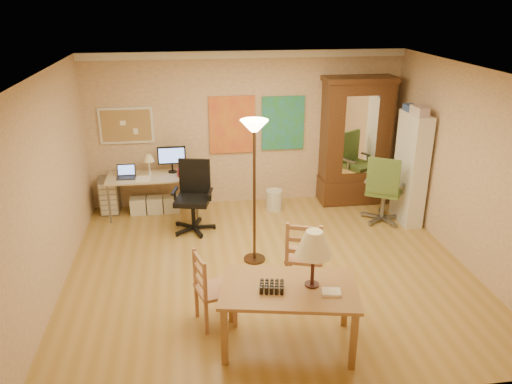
{
  "coord_description": "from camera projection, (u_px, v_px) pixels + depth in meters",
  "views": [
    {
      "loc": [
        -1.02,
        -6.01,
        3.56
      ],
      "look_at": [
        -0.14,
        0.3,
        1.04
      ],
      "focal_mm": 35.0,
      "sensor_mm": 36.0,
      "label": 1
    }
  ],
  "objects": [
    {
      "name": "floor",
      "position": [
        269.0,
        268.0,
        6.97
      ],
      "size": [
        5.5,
        5.5,
        0.0
      ],
      "primitive_type": "plane",
      "color": "#A57E3A",
      "rests_on": "ground"
    },
    {
      "name": "crown_molding",
      "position": [
        246.0,
        54.0,
        8.26
      ],
      "size": [
        5.5,
        0.08,
        0.12
      ],
      "primitive_type": "cube",
      "color": "white",
      "rests_on": "floor"
    },
    {
      "name": "corkboard",
      "position": [
        126.0,
        126.0,
        8.43
      ],
      "size": [
        0.9,
        0.04,
        0.62
      ],
      "primitive_type": "cube",
      "color": "tan",
      "rests_on": "floor"
    },
    {
      "name": "art_panel_left",
      "position": [
        232.0,
        125.0,
        8.68
      ],
      "size": [
        0.8,
        0.04,
        1.0
      ],
      "primitive_type": "cube",
      "color": "gold",
      "rests_on": "floor"
    },
    {
      "name": "art_panel_right",
      "position": [
        283.0,
        123.0,
        8.79
      ],
      "size": [
        0.75,
        0.04,
        0.95
      ],
      "primitive_type": "cube",
      "color": "teal",
      "rests_on": "floor"
    },
    {
      "name": "dining_table",
      "position": [
        298.0,
        275.0,
        5.17
      ],
      "size": [
        1.57,
        1.12,
        1.34
      ],
      "color": "olive",
      "rests_on": "floor"
    },
    {
      "name": "ladder_chair_back",
      "position": [
        304.0,
        258.0,
        6.29
      ],
      "size": [
        0.59,
        0.57,
        1.0
      ],
      "color": "#9D6748",
      "rests_on": "floor"
    },
    {
      "name": "ladder_chair_left",
      "position": [
        213.0,
        291.0,
        5.67
      ],
      "size": [
        0.5,
        0.51,
        0.91
      ],
      "color": "#9D6748",
      "rests_on": "floor"
    },
    {
      "name": "torchiere_lamp",
      "position": [
        254.0,
        150.0,
        6.58
      ],
      "size": [
        0.37,
        0.37,
        2.05
      ],
      "color": "#3F2919",
      "rests_on": "floor"
    },
    {
      "name": "computer_desk",
      "position": [
        156.0,
        190.0,
        8.59
      ],
      "size": [
        1.53,
        0.67,
        1.16
      ],
      "color": "tan",
      "rests_on": "floor"
    },
    {
      "name": "office_chair_black",
      "position": [
        194.0,
        212.0,
        8.02
      ],
      "size": [
        0.7,
        0.7,
        1.14
      ],
      "color": "black",
      "rests_on": "floor"
    },
    {
      "name": "office_chair_green",
      "position": [
        382.0,
        204.0,
        8.31
      ],
      "size": [
        0.73,
        0.73,
        1.16
      ],
      "color": "slate",
      "rests_on": "floor"
    },
    {
      "name": "drawer_cart",
      "position": [
        110.0,
        195.0,
        8.64
      ],
      "size": [
        0.32,
        0.38,
        0.64
      ],
      "color": "slate",
      "rests_on": "floor"
    },
    {
      "name": "armoire",
      "position": [
        354.0,
        149.0,
        8.91
      ],
      "size": [
        1.23,
        0.59,
        2.27
      ],
      "color": "#3C1E10",
      "rests_on": "floor"
    },
    {
      "name": "bookshelf",
      "position": [
        411.0,
        169.0,
        8.13
      ],
      "size": [
        0.28,
        0.73,
        1.83
      ],
      "color": "white",
      "rests_on": "floor"
    },
    {
      "name": "wastebin",
      "position": [
        274.0,
        200.0,
        8.82
      ],
      "size": [
        0.29,
        0.29,
        0.36
      ],
      "primitive_type": "cylinder",
      "color": "silver",
      "rests_on": "floor"
    }
  ]
}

